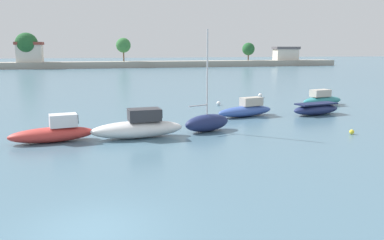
{
  "coord_description": "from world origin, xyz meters",
  "views": [
    {
      "loc": [
        0.3,
        -10.95,
        5.22
      ],
      "look_at": [
        6.06,
        12.52,
        0.77
      ],
      "focal_mm": 36.83,
      "sensor_mm": 36.0,
      "label": 1
    }
  ],
  "objects_px": {
    "moored_boat_7": "(322,99)",
    "mooring_buoy_3": "(352,132)",
    "moored_boat_3": "(139,127)",
    "moored_boat_5": "(246,110)",
    "moored_boat_2": "(54,132)",
    "mooring_buoy_1": "(260,95)",
    "mooring_buoy_2": "(219,103)",
    "moored_boat_4": "(207,122)",
    "mooring_buoy_4": "(56,126)",
    "moored_boat_6": "(316,109)"
  },
  "relations": [
    {
      "from": "moored_boat_2",
      "to": "mooring_buoy_3",
      "type": "distance_m",
      "value": 17.65
    },
    {
      "from": "moored_boat_4",
      "to": "mooring_buoy_2",
      "type": "height_order",
      "value": "moored_boat_4"
    },
    {
      "from": "moored_boat_7",
      "to": "mooring_buoy_2",
      "type": "xyz_separation_m",
      "value": [
        -9.29,
        2.17,
        -0.35
      ]
    },
    {
      "from": "mooring_buoy_3",
      "to": "mooring_buoy_4",
      "type": "height_order",
      "value": "mooring_buoy_4"
    },
    {
      "from": "mooring_buoy_1",
      "to": "moored_boat_4",
      "type": "bearing_deg",
      "value": -123.89
    },
    {
      "from": "moored_boat_7",
      "to": "moored_boat_3",
      "type": "bearing_deg",
      "value": -163.9
    },
    {
      "from": "moored_boat_6",
      "to": "mooring_buoy_2",
      "type": "bearing_deg",
      "value": 119.82
    },
    {
      "from": "mooring_buoy_2",
      "to": "mooring_buoy_3",
      "type": "xyz_separation_m",
      "value": [
        4.19,
        -13.73,
        -0.04
      ]
    },
    {
      "from": "moored_boat_5",
      "to": "mooring_buoy_2",
      "type": "height_order",
      "value": "moored_boat_5"
    },
    {
      "from": "moored_boat_2",
      "to": "mooring_buoy_3",
      "type": "xyz_separation_m",
      "value": [
        17.5,
        -2.31,
        -0.4
      ]
    },
    {
      "from": "moored_boat_3",
      "to": "moored_boat_5",
      "type": "xyz_separation_m",
      "value": [
        8.86,
        5.41,
        -0.13
      ]
    },
    {
      "from": "moored_boat_3",
      "to": "mooring_buoy_4",
      "type": "xyz_separation_m",
      "value": [
        -4.95,
        3.61,
        -0.42
      ]
    },
    {
      "from": "mooring_buoy_2",
      "to": "moored_boat_7",
      "type": "bearing_deg",
      "value": -13.17
    },
    {
      "from": "moored_boat_6",
      "to": "mooring_buoy_4",
      "type": "xyz_separation_m",
      "value": [
        -19.45,
        -1.19,
        -0.23
      ]
    },
    {
      "from": "moored_boat_7",
      "to": "mooring_buoy_4",
      "type": "height_order",
      "value": "moored_boat_7"
    },
    {
      "from": "moored_boat_3",
      "to": "moored_boat_4",
      "type": "bearing_deg",
      "value": 6.69
    },
    {
      "from": "moored_boat_2",
      "to": "moored_boat_7",
      "type": "height_order",
      "value": "moored_boat_2"
    },
    {
      "from": "mooring_buoy_1",
      "to": "mooring_buoy_4",
      "type": "xyz_separation_m",
      "value": [
        -19.62,
        -12.48,
        0.0
      ]
    },
    {
      "from": "moored_boat_2",
      "to": "mooring_buoy_1",
      "type": "xyz_separation_m",
      "value": [
        19.4,
        15.95,
        -0.33
      ]
    },
    {
      "from": "moored_boat_2",
      "to": "mooring_buoy_4",
      "type": "bearing_deg",
      "value": 84.4
    },
    {
      "from": "mooring_buoy_1",
      "to": "mooring_buoy_3",
      "type": "bearing_deg",
      "value": -95.96
    },
    {
      "from": "mooring_buoy_1",
      "to": "mooring_buoy_2",
      "type": "bearing_deg",
      "value": -143.41
    },
    {
      "from": "moored_boat_7",
      "to": "mooring_buoy_2",
      "type": "distance_m",
      "value": 9.55
    },
    {
      "from": "moored_boat_4",
      "to": "moored_boat_5",
      "type": "bearing_deg",
      "value": 24.53
    },
    {
      "from": "moored_boat_3",
      "to": "moored_boat_5",
      "type": "relative_size",
      "value": 1.09
    },
    {
      "from": "moored_boat_4",
      "to": "moored_boat_2",
      "type": "bearing_deg",
      "value": 162.71
    },
    {
      "from": "moored_boat_7",
      "to": "mooring_buoy_3",
      "type": "bearing_deg",
      "value": -125.41
    },
    {
      "from": "moored_boat_5",
      "to": "mooring_buoy_4",
      "type": "relative_size",
      "value": 11.58
    },
    {
      "from": "moored_boat_6",
      "to": "moored_boat_3",
      "type": "bearing_deg",
      "value": -173.17
    },
    {
      "from": "moored_boat_4",
      "to": "moored_boat_6",
      "type": "bearing_deg",
      "value": 0.12
    },
    {
      "from": "moored_boat_7",
      "to": "mooring_buoy_2",
      "type": "bearing_deg",
      "value": 155.23
    },
    {
      "from": "mooring_buoy_3",
      "to": "mooring_buoy_2",
      "type": "bearing_deg",
      "value": 106.99
    },
    {
      "from": "moored_boat_4",
      "to": "mooring_buoy_3",
      "type": "bearing_deg",
      "value": -41.06
    },
    {
      "from": "moored_boat_2",
      "to": "moored_boat_3",
      "type": "distance_m",
      "value": 4.73
    },
    {
      "from": "moored_boat_5",
      "to": "moored_boat_6",
      "type": "bearing_deg",
      "value": -21.47
    },
    {
      "from": "moored_boat_2",
      "to": "moored_boat_3",
      "type": "xyz_separation_m",
      "value": [
        4.73,
        -0.13,
        0.09
      ]
    },
    {
      "from": "moored_boat_2",
      "to": "moored_boat_5",
      "type": "relative_size",
      "value": 0.95
    },
    {
      "from": "moored_boat_7",
      "to": "mooring_buoy_1",
      "type": "relative_size",
      "value": 10.38
    },
    {
      "from": "moored_boat_7",
      "to": "mooring_buoy_1",
      "type": "distance_m",
      "value": 7.43
    },
    {
      "from": "moored_boat_3",
      "to": "moored_boat_5",
      "type": "distance_m",
      "value": 10.38
    },
    {
      "from": "moored_boat_4",
      "to": "moored_boat_5",
      "type": "xyz_separation_m",
      "value": [
        4.45,
        4.61,
        -0.07
      ]
    },
    {
      "from": "moored_boat_3",
      "to": "mooring_buoy_1",
      "type": "distance_m",
      "value": 21.78
    },
    {
      "from": "moored_boat_7",
      "to": "moored_boat_6",
      "type": "bearing_deg",
      "value": -137.84
    },
    {
      "from": "moored_boat_4",
      "to": "mooring_buoy_4",
      "type": "bearing_deg",
      "value": 141.84
    },
    {
      "from": "moored_boat_6",
      "to": "mooring_buoy_3",
      "type": "xyz_separation_m",
      "value": [
        -1.74,
        -6.97,
        -0.3
      ]
    },
    {
      "from": "moored_boat_4",
      "to": "mooring_buoy_1",
      "type": "height_order",
      "value": "moored_boat_4"
    },
    {
      "from": "moored_boat_7",
      "to": "mooring_buoy_3",
      "type": "relative_size",
      "value": 15.15
    },
    {
      "from": "mooring_buoy_2",
      "to": "moored_boat_4",
      "type": "bearing_deg",
      "value": -111.17
    },
    {
      "from": "moored_boat_3",
      "to": "mooring_buoy_1",
      "type": "height_order",
      "value": "moored_boat_3"
    },
    {
      "from": "moored_boat_5",
      "to": "moored_boat_2",
      "type": "bearing_deg",
      "value": -174.03
    }
  ]
}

